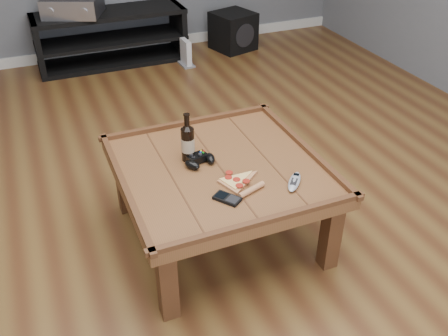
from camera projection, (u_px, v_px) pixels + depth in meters
name	position (u px, v px, depth m)	size (l,w,h in m)	color
ground	(220.00, 234.00, 2.76)	(6.00, 6.00, 0.00)	#4A2A15
baseboard	(109.00, 50.00, 5.03)	(5.00, 0.02, 0.10)	silver
coffee_table	(220.00, 176.00, 2.54)	(1.03, 1.03, 0.48)	brown
media_console	(111.00, 38.00, 4.74)	(1.40, 0.45, 0.50)	black
beer_bottle	(188.00, 142.00, 2.51)	(0.07, 0.07, 0.26)	black
game_controller	(200.00, 160.00, 2.52)	(0.18, 0.14, 0.05)	black
pizza_slice	(239.00, 183.00, 2.37)	(0.25, 0.31, 0.03)	tan
smartphone	(227.00, 198.00, 2.27)	(0.13, 0.14, 0.02)	black
remote_control	(294.00, 182.00, 2.38)	(0.15, 0.16, 0.02)	#999EA6
av_receiver	(73.00, 5.00, 4.45)	(0.60, 0.55, 0.17)	black
subwoofer	(233.00, 31.00, 5.10)	(0.46, 0.46, 0.37)	black
game_console	(186.00, 54.00, 4.76)	(0.12, 0.20, 0.25)	gray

